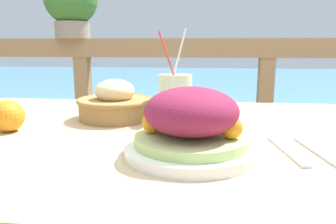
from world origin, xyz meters
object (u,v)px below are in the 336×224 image
Objects in this scene: drink_glass at (175,98)px; potted_plant at (71,2)px; salad_plate at (191,126)px; bread_basket at (115,104)px.

potted_plant is (-0.58, 0.76, 0.34)m from drink_glass.
potted_plant reaches higher than salad_plate.
salad_plate is at bearing -78.55° from drink_glass.
bread_basket is at bearing 173.52° from drink_glass.
potted_plant is (-0.41, 0.74, 0.36)m from bread_basket.
salad_plate is 1.19× the size of bread_basket.
potted_plant is at bearing 127.19° from drink_glass.
drink_glass is 0.17m from bread_basket.
salad_plate is at bearing -58.33° from potted_plant.
bread_basket is (-0.22, 0.28, -0.01)m from salad_plate.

